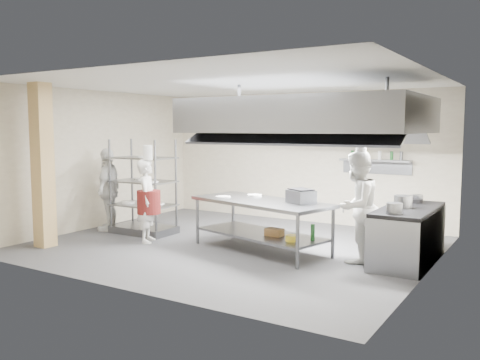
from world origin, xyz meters
The scene contains 23 objects.
floor centered at (0.00, 0.00, 0.00)m, with size 7.00×7.00×0.00m, color #303032.
ceiling centered at (0.00, 0.00, 3.00)m, with size 7.00×7.00×0.00m, color silver.
wall_back centered at (0.00, 3.00, 1.50)m, with size 7.00×7.00×0.00m, color #AEA28A.
wall_left centered at (-3.50, 0.00, 1.50)m, with size 6.00×6.00×0.00m, color #AEA28A.
wall_right centered at (3.50, 0.00, 1.50)m, with size 6.00×6.00×0.00m, color #AEA28A.
column centered at (-2.90, -1.90, 1.50)m, with size 0.30×0.30×3.00m, color tan.
exhaust_hood centered at (1.30, 0.40, 2.40)m, with size 4.00×2.50×0.60m, color slate.
hood_strip_a centered at (0.40, 0.40, 2.08)m, with size 1.60×0.12×0.04m, color white.
hood_strip_b centered at (2.20, 0.40, 2.08)m, with size 1.60×0.12×0.04m, color white.
wall_shelf centered at (1.80, 2.84, 1.50)m, with size 1.50×0.28×0.04m, color slate.
island centered at (0.66, -0.08, 0.46)m, with size 2.60×1.09×0.91m, color slate, non-canonical shape.
island_worktop centered at (0.66, -0.08, 0.88)m, with size 2.60×1.09×0.06m, color slate.
island_undershelf centered at (0.66, -0.08, 0.30)m, with size 2.40×0.98×0.04m, color slate.
pass_rack centered at (-2.18, -0.03, 0.98)m, with size 1.30×0.76×1.95m, color gray, non-canonical shape.
cooking_range centered at (3.08, 0.50, 0.42)m, with size 0.80×2.00×0.84m, color slate.
range_top centered at (3.08, 0.50, 0.87)m, with size 0.78×1.96×0.06m, color black.
chef_head centered at (-1.52, -0.63, 0.80)m, with size 0.58×0.38×1.59m, color silver.
chef_line centered at (2.35, 0.07, 0.91)m, with size 0.88×0.69×1.82m, color white.
chef_plating centered at (-3.00, -0.21, 0.88)m, with size 1.03×0.43×1.76m, color white.
griddle centered at (1.40, -0.02, 1.02)m, with size 0.45×0.35×0.22m, color slate.
wicker_basket centered at (0.98, -0.18, 0.38)m, with size 0.30×0.20×0.13m, color olive.
stockpot centered at (3.00, 0.42, 1.00)m, with size 0.29×0.29×0.20m, color gray.
plate_stack centered at (-2.18, -0.03, 0.62)m, with size 0.28×0.28×0.05m, color white.
Camera 1 is at (5.02, -7.87, 2.18)m, focal length 38.00 mm.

